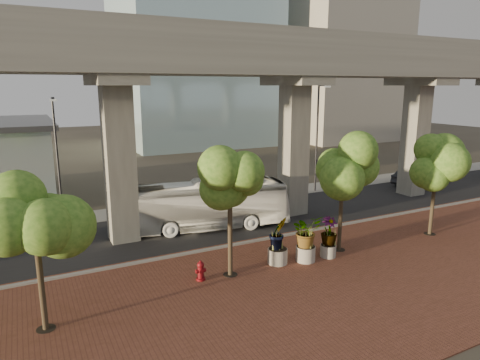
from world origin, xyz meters
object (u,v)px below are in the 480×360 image
parked_car (412,177)px  fire_hydrant (201,271)px  transit_bus (202,206)px  planter_front (306,233)px

parked_car → fire_hydrant: size_ratio=4.57×
parked_car → fire_hydrant: (-24.87, -9.62, -0.20)m
parked_car → fire_hydrant: parked_car is taller
transit_bus → planter_front: bearing=-147.7°
parked_car → transit_bus: bearing=87.7°
transit_bus → fire_hydrant: 7.60m
parked_car → planter_front: bearing=108.3°
transit_bus → planter_front: (2.80, -7.35, 0.02)m
transit_bus → parked_car: bearing=-71.7°
fire_hydrant → parked_car: bearing=21.2°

